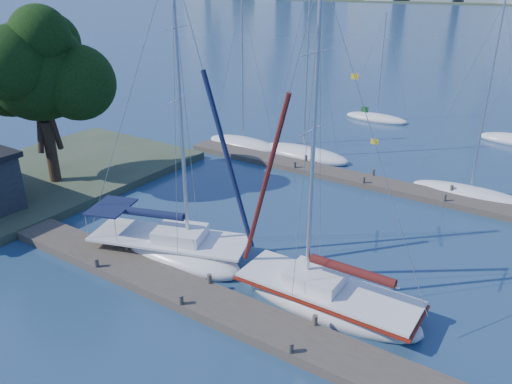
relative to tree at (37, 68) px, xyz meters
The scene contains 11 objects.
ground 17.50m from the tree, 16.16° to the right, with size 700.00×700.00×0.00m, color navy.
near_dock 17.41m from the tree, 16.16° to the right, with size 26.00×2.00×0.40m, color #443B32.
far_dock 21.99m from the tree, 34.02° to the left, with size 30.00×1.80×0.36m, color #443B32.
shore 7.60m from the tree, 142.33° to the right, with size 12.00×22.00×0.50m, color #38472D.
tree is the anchor object (origin of this frame).
sailboat_navy 13.52m from the tree, 10.52° to the right, with size 8.58×5.15×13.72m.
sailboat_maroon 20.89m from the tree, ahead, with size 7.94×2.69×13.10m.
bg_boat_0 16.13m from the tree, 69.87° to the left, with size 6.65×3.12×11.47m.
bg_boat_1 18.73m from the tree, 54.13° to the left, with size 7.60×4.78×12.92m.
bg_boat_3 26.71m from the tree, 30.54° to the left, with size 7.18×3.64×11.54m.
bg_boat_6 29.98m from the tree, 68.28° to the left, with size 6.12×2.51×9.89m.
Camera 1 is at (11.57, -12.89, 12.27)m, focal length 35.00 mm.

